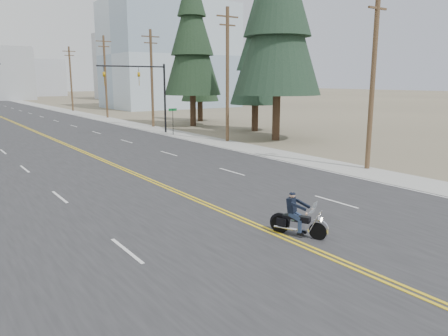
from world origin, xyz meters
name	(u,v)px	position (x,y,z in m)	size (l,w,h in m)	color
ground_plane	(327,256)	(0.00, 0.00, 0.00)	(400.00, 400.00, 0.00)	#776D56
sidewalk_right	(67,111)	(11.50, 70.00, 0.01)	(3.00, 200.00, 0.01)	#A5A5A0
traffic_mast_right	(146,85)	(8.98, 32.00, 4.94)	(7.10, 0.26, 7.00)	black
street_sign	(173,117)	(10.80, 30.00, 1.80)	(0.90, 0.06, 2.62)	black
utility_pole_a	(373,75)	(12.50, 8.00, 5.73)	(2.20, 0.30, 11.00)	brown
utility_pole_b	(227,73)	(12.50, 23.00, 5.98)	(2.20, 0.30, 11.50)	brown
utility_pole_c	(152,77)	(12.50, 38.00, 5.73)	(2.20, 0.30, 11.00)	brown
utility_pole_d	(105,76)	(12.50, 53.00, 5.98)	(2.20, 0.30, 11.50)	brown
utility_pole_e	(71,78)	(12.50, 70.00, 5.73)	(2.20, 0.30, 11.00)	brown
glass_building	(170,56)	(32.00, 70.00, 10.00)	(24.00, 16.00, 20.00)	#9EB5CC
haze_bldg_c	(128,67)	(40.00, 110.00, 9.00)	(16.00, 12.00, 18.00)	#B7BCC6
haze_bldg_e	(39,78)	(25.00, 150.00, 6.00)	(14.00, 14.00, 12.00)	#B7BCC6
motorcyclist	(299,215)	(0.54, 1.83, 0.79)	(0.86, 2.02, 1.58)	black
conifer_near	(279,5)	(16.63, 21.15, 11.78)	(7.75, 7.75, 20.51)	#382619
conifer_mid	(256,52)	(19.60, 27.87, 8.23)	(5.38, 5.38, 14.34)	#382619
conifer_tall	(192,34)	(16.81, 36.10, 10.57)	(6.62, 6.62, 18.40)	#382619
conifer_far	(200,63)	(20.85, 40.99, 7.60)	(4.95, 4.95, 13.25)	#382619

